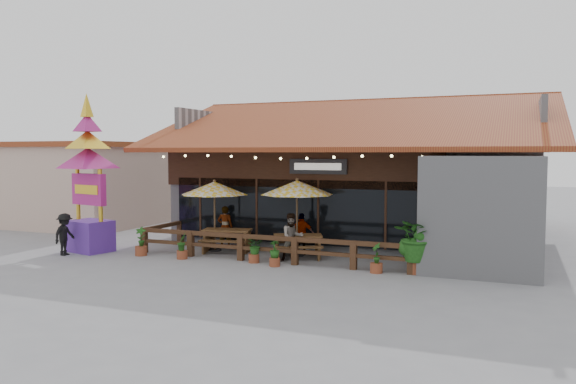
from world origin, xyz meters
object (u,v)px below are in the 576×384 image
at_px(umbrella_right, 297,188).
at_px(pedestrian, 65,234).
at_px(picnic_table_left, 227,237).
at_px(umbrella_left, 214,189).
at_px(picnic_table_right, 298,242).
at_px(tropical_plant, 417,237).
at_px(thai_sign_tower, 88,162).

xyz_separation_m(umbrella_right, pedestrian, (-7.81, -3.05, -1.68)).
bearing_deg(picnic_table_left, umbrella_left, -179.59).
height_order(umbrella_right, pedestrian, umbrella_right).
xyz_separation_m(umbrella_left, picnic_table_right, (3.40, -0.12, -1.81)).
bearing_deg(umbrella_left, pedestrian, -147.93).
relative_size(umbrella_right, pedestrian, 2.11).
bearing_deg(umbrella_right, picnic_table_right, -64.37).
relative_size(picnic_table_right, tropical_plant, 1.09).
distance_m(picnic_table_right, thai_sign_tower, 8.36).
bearing_deg(picnic_table_right, umbrella_left, 178.04).
height_order(picnic_table_right, tropical_plant, tropical_plant).
xyz_separation_m(tropical_plant, pedestrian, (-12.27, -1.68, -0.36)).
distance_m(umbrella_left, picnic_table_left, 1.86).
height_order(umbrella_left, umbrella_right, umbrella_right).
relative_size(umbrella_left, picnic_table_left, 1.53).
distance_m(tropical_plant, pedestrian, 12.39).
height_order(picnic_table_left, picnic_table_right, picnic_table_left).
distance_m(umbrella_right, picnic_table_left, 3.31).
bearing_deg(picnic_table_right, thai_sign_tower, -167.03).
bearing_deg(pedestrian, thai_sign_tower, -20.92).
height_order(tropical_plant, pedestrian, tropical_plant).
height_order(umbrella_left, picnic_table_right, umbrella_left).
xyz_separation_m(umbrella_left, pedestrian, (-4.56, -2.86, -1.60)).
relative_size(picnic_table_left, tropical_plant, 1.05).
distance_m(picnic_table_right, pedestrian, 8.42).
distance_m(picnic_table_right, tropical_plant, 4.47).
bearing_deg(umbrella_right, pedestrian, -158.64).
bearing_deg(tropical_plant, umbrella_left, 171.33).
distance_m(umbrella_right, picnic_table_right, 1.93).
height_order(picnic_table_right, pedestrian, pedestrian).
height_order(picnic_table_left, thai_sign_tower, thai_sign_tower).
distance_m(picnic_table_left, tropical_plant, 7.30).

